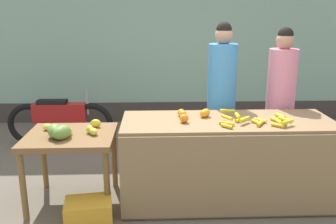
{
  "coord_description": "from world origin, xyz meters",
  "views": [
    {
      "loc": [
        -0.39,
        -3.61,
        1.98
      ],
      "look_at": [
        -0.25,
        0.15,
        0.95
      ],
      "focal_mm": 39.09,
      "sensor_mm": 36.0,
      "label": 1
    }
  ],
  "objects_px": {
    "produce_crate": "(89,213)",
    "vendor_woman_blue_shirt": "(221,101)",
    "parked_motorcycle": "(60,119)",
    "produce_sack": "(142,153)",
    "vendor_woman_pink_shirt": "(280,103)"
  },
  "relations": [
    {
      "from": "vendor_woman_pink_shirt",
      "to": "vendor_woman_blue_shirt",
      "type": "bearing_deg",
      "value": 179.62
    },
    {
      "from": "vendor_woman_blue_shirt",
      "to": "produce_sack",
      "type": "height_order",
      "value": "vendor_woman_blue_shirt"
    },
    {
      "from": "produce_crate",
      "to": "produce_sack",
      "type": "bearing_deg",
      "value": 70.02
    },
    {
      "from": "vendor_woman_blue_shirt",
      "to": "vendor_woman_pink_shirt",
      "type": "bearing_deg",
      "value": -0.38
    },
    {
      "from": "vendor_woman_blue_shirt",
      "to": "produce_crate",
      "type": "distance_m",
      "value": 2.01
    },
    {
      "from": "vendor_woman_pink_shirt",
      "to": "produce_crate",
      "type": "distance_m",
      "value": 2.56
    },
    {
      "from": "produce_sack",
      "to": "vendor_woman_blue_shirt",
      "type": "bearing_deg",
      "value": -9.19
    },
    {
      "from": "parked_motorcycle",
      "to": "produce_crate",
      "type": "bearing_deg",
      "value": -70.53
    },
    {
      "from": "vendor_woman_blue_shirt",
      "to": "vendor_woman_pink_shirt",
      "type": "height_order",
      "value": "vendor_woman_blue_shirt"
    },
    {
      "from": "produce_crate",
      "to": "vendor_woman_blue_shirt",
      "type": "bearing_deg",
      "value": 37.99
    },
    {
      "from": "produce_crate",
      "to": "produce_sack",
      "type": "relative_size",
      "value": 0.95
    },
    {
      "from": "parked_motorcycle",
      "to": "vendor_woman_pink_shirt",
      "type": "bearing_deg",
      "value": -21.45
    },
    {
      "from": "vendor_woman_pink_shirt",
      "to": "produce_sack",
      "type": "relative_size",
      "value": 3.93
    },
    {
      "from": "vendor_woman_blue_shirt",
      "to": "vendor_woman_pink_shirt",
      "type": "relative_size",
      "value": 1.03
    },
    {
      "from": "parked_motorcycle",
      "to": "produce_crate",
      "type": "distance_m",
      "value": 2.44
    }
  ]
}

